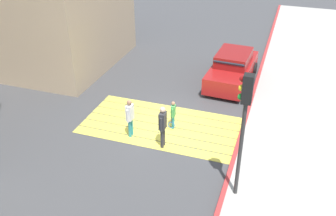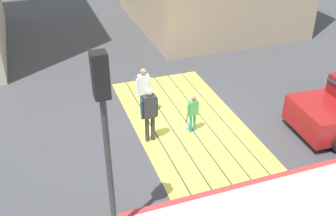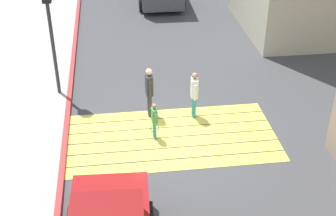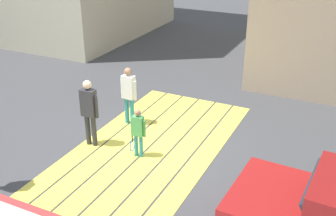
{
  "view_description": "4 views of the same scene",
  "coord_description": "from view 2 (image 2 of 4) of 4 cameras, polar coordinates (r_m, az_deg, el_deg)",
  "views": [
    {
      "loc": [
        -4.43,
        12.21,
        8.47
      ],
      "look_at": [
        -0.45,
        0.44,
        1.16
      ],
      "focal_mm": 40.18,
      "sensor_mm": 36.0,
      "label": 1
    },
    {
      "loc": [
        -9.7,
        4.06,
        6.84
      ],
      "look_at": [
        -0.79,
        0.89,
        1.14
      ],
      "focal_mm": 43.12,
      "sensor_mm": 36.0,
      "label": 2
    },
    {
      "loc": [
        -1.63,
        -11.68,
        8.3
      ],
      "look_at": [
        -0.06,
        0.49,
        0.77
      ],
      "focal_mm": 49.99,
      "sensor_mm": 36.0,
      "label": 3
    },
    {
      "loc": [
        -7.93,
        -4.31,
        5.26
      ],
      "look_at": [
        0.75,
        -0.12,
        0.76
      ],
      "focal_mm": 44.85,
      "sensor_mm": 36.0,
      "label": 4
    }
  ],
  "objects": [
    {
      "name": "ground_plane",
      "position": [
        12.54,
        2.61,
        -1.99
      ],
      "size": [
        120.0,
        120.0,
        0.0
      ],
      "primitive_type": "plane",
      "color": "#424244"
    },
    {
      "name": "crosswalk_stripes",
      "position": [
        12.54,
        2.61,
        -1.97
      ],
      "size": [
        6.4,
        3.25,
        0.01
      ],
      "color": "#EAD64C",
      "rests_on": "ground"
    },
    {
      "name": "curb_painted",
      "position": [
        10.2,
        9.56,
        -11.09
      ],
      "size": [
        0.16,
        40.0,
        0.13
      ],
      "primitive_type": "cube",
      "color": "#BC3333",
      "rests_on": "ground"
    },
    {
      "name": "traffic_light_corner",
      "position": [
        7.27,
        -9.06,
        -0.91
      ],
      "size": [
        0.39,
        0.28,
        4.24
      ],
      "color": "#2D2D2D",
      "rests_on": "ground"
    },
    {
      "name": "pedestrian_adult_lead",
      "position": [
        12.46,
        -3.45,
        2.76
      ],
      "size": [
        0.22,
        0.48,
        1.62
      ],
      "color": "teal",
      "rests_on": "ground"
    },
    {
      "name": "pedestrian_adult_trailing",
      "position": [
        11.19,
        -2.63,
        -0.42
      ],
      "size": [
        0.24,
        0.5,
        1.72
      ],
      "color": "#333338",
      "rests_on": "ground"
    },
    {
      "name": "pedestrian_child_with_racket",
      "position": [
        11.76,
        3.5,
        -0.54
      ],
      "size": [
        0.29,
        0.39,
        1.23
      ],
      "color": "teal",
      "rests_on": "ground"
    }
  ]
}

